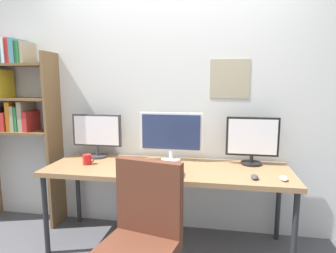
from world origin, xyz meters
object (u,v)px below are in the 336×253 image
Objects in this scene: monitor_center at (171,134)px; keyboard_main at (162,174)px; bookshelf at (11,103)px; monitor_left at (97,133)px; monitor_right at (252,140)px; coffee_mug at (87,159)px; mouse_left_side at (284,178)px; desk at (167,173)px; mouse_right_side at (255,177)px.

monitor_center reaches higher than keyboard_main.
monitor_left is at bearing -1.05° from bookshelf.
monitor_left is 1.42× the size of keyboard_main.
monitor_right is 1.48m from coffee_mug.
monitor_left is 1.72m from mouse_left_side.
monitor_center is at bearing 90.00° from desk.
bookshelf is 3.93× the size of monitor_left.
desk is at bearing -7.85° from bookshelf.
bookshelf reaches higher than coffee_mug.
bookshelf is at bearing 164.12° from coffee_mug.
monitor_left is (0.93, -0.02, -0.29)m from bookshelf.
desk is 0.81m from monitor_right.
monitor_right is at bearing 87.42° from mouse_right_side.
mouse_left_side is (2.59, -0.42, -0.51)m from bookshelf.
mouse_right_side is at bearing -6.01° from coffee_mug.
coffee_mug is (-0.72, 0.19, 0.04)m from keyboard_main.
coffee_mug is at bearing -15.88° from bookshelf.
coffee_mug is at bearing -170.20° from monitor_right.
mouse_right_side is (-0.21, -0.00, 0.00)m from mouse_left_side.
keyboard_main is at bearing -177.30° from mouse_left_side.
desk is 19.84× the size of coffee_mug.
mouse_right_side is at bearing -14.89° from desk.
mouse_right_side reaches higher than keyboard_main.
keyboard_main is (0.00, -0.23, 0.06)m from desk.
keyboard_main is 0.75m from coffee_mug.
monitor_center is at bearing 90.00° from keyboard_main.
mouse_right_side is (-0.02, -0.40, -0.21)m from monitor_right.
mouse_left_side is at bearing -64.12° from monitor_right.
keyboard_main is at bearing -90.00° from desk.
monitor_center is at bearing 150.59° from mouse_right_side.
monitor_center is at bearing -0.59° from bookshelf.
monitor_left is 0.32m from coffee_mug.
mouse_left_side is 0.21m from mouse_right_side.
desk is 0.95m from mouse_left_side.
mouse_left_side is (0.19, -0.40, -0.21)m from monitor_right.
keyboard_main is (0.00, -0.44, -0.24)m from monitor_center.
monitor_right is 4.76× the size of mouse_right_side.
desk is 3.56× the size of monitor_center.
monitor_right is (1.46, 0.00, -0.01)m from monitor_left.
monitor_center is 1.72× the size of keyboard_main.
bookshelf reaches higher than desk.
coffee_mug is (-0.72, -0.04, 0.10)m from desk.
monitor_center is at bearing 19.19° from coffee_mug.
desk is 0.73m from coffee_mug.
mouse_left_side is at bearing 2.70° from keyboard_main.
mouse_left_side reaches higher than keyboard_main.
coffee_mug is at bearing 174.87° from mouse_left_side.
keyboard_main is 3.58× the size of mouse_left_side.
desk is 0.74m from mouse_right_side.
keyboard_main is (0.73, -0.44, -0.23)m from monitor_left.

